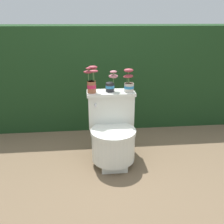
{
  "coord_description": "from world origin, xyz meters",
  "views": [
    {
      "loc": [
        -0.16,
        -2.08,
        1.36
      ],
      "look_at": [
        0.07,
        0.16,
        0.51
      ],
      "focal_mm": 40.0,
      "sensor_mm": 36.0,
      "label": 1
    }
  ],
  "objects_px": {
    "toilet": "(112,132)",
    "potted_plant_left": "(91,81)",
    "potted_plant_middle": "(129,83)",
    "potted_plant_midleft": "(111,84)"
  },
  "relations": [
    {
      "from": "toilet",
      "to": "potted_plant_left",
      "type": "relative_size",
      "value": 2.63
    },
    {
      "from": "potted_plant_middle",
      "to": "toilet",
      "type": "bearing_deg",
      "value": -143.27
    },
    {
      "from": "potted_plant_left",
      "to": "potted_plant_midleft",
      "type": "height_order",
      "value": "potted_plant_left"
    },
    {
      "from": "potted_plant_midleft",
      "to": "potted_plant_middle",
      "type": "xyz_separation_m",
      "value": [
        0.17,
        -0.03,
        0.01
      ]
    },
    {
      "from": "toilet",
      "to": "potted_plant_middle",
      "type": "distance_m",
      "value": 0.51
    },
    {
      "from": "potted_plant_left",
      "to": "potted_plant_middle",
      "type": "bearing_deg",
      "value": -1.28
    },
    {
      "from": "potted_plant_midleft",
      "to": "potted_plant_middle",
      "type": "relative_size",
      "value": 0.91
    },
    {
      "from": "potted_plant_left",
      "to": "potted_plant_midleft",
      "type": "xyz_separation_m",
      "value": [
        0.19,
        0.02,
        -0.03
      ]
    },
    {
      "from": "toilet",
      "to": "potted_plant_middle",
      "type": "relative_size",
      "value": 2.92
    },
    {
      "from": "potted_plant_left",
      "to": "potted_plant_middle",
      "type": "relative_size",
      "value": 1.11
    }
  ]
}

